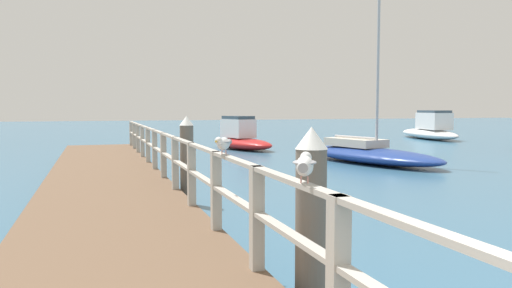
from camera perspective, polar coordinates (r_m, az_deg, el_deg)
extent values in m
cube|color=brown|center=(11.08, -16.85, -5.27)|extent=(2.58, 21.26, 0.49)
cube|color=#B2ADA3|center=(3.27, 9.48, -14.50)|extent=(0.12, 0.12, 1.00)
cube|color=#B2ADA3|center=(4.73, 0.09, -8.58)|extent=(0.12, 0.12, 1.00)
cube|color=#B2ADA3|center=(6.27, -4.65, -5.40)|extent=(0.12, 0.12, 1.00)
cube|color=#B2ADA3|center=(7.86, -7.48, -3.48)|extent=(0.12, 0.12, 1.00)
cube|color=#B2ADA3|center=(9.46, -9.34, -2.19)|extent=(0.12, 0.12, 1.00)
cube|color=#B2ADA3|center=(11.07, -10.67, -1.28)|extent=(0.12, 0.12, 1.00)
cube|color=#B2ADA3|center=(12.69, -11.65, -0.60)|extent=(0.12, 0.12, 1.00)
cube|color=#B2ADA3|center=(14.32, -12.41, -0.08)|extent=(0.12, 0.12, 1.00)
cube|color=#B2ADA3|center=(15.94, -13.02, 0.34)|extent=(0.12, 0.12, 1.00)
cube|color=#B2ADA3|center=(17.57, -13.51, 0.68)|extent=(0.12, 0.12, 1.00)
cube|color=#B2ADA3|center=(19.20, -13.92, 0.97)|extent=(0.12, 0.12, 1.00)
cube|color=#B2ADA3|center=(20.83, -14.27, 1.20)|extent=(0.12, 0.12, 1.00)
cube|color=#B2ADA3|center=(11.04, -10.70, 1.19)|extent=(0.10, 19.66, 0.04)
cube|color=#B2ADA3|center=(11.07, -10.67, -1.03)|extent=(0.10, 19.66, 0.04)
cylinder|color=#6B6056|center=(4.54, 6.35, -11.13)|extent=(0.28, 0.28, 1.67)
cone|color=white|center=(4.39, 6.45, 0.72)|extent=(0.29, 0.29, 0.20)
cylinder|color=#6B6056|center=(10.39, -8.01, -2.46)|extent=(0.28, 0.28, 1.67)
cone|color=white|center=(10.32, -8.06, 2.70)|extent=(0.29, 0.29, 0.20)
ellipsoid|color=white|center=(3.60, 5.65, -2.55)|extent=(0.24, 0.31, 0.15)
sphere|color=white|center=(3.77, 5.80, -1.56)|extent=(0.09, 0.09, 0.09)
cone|color=gold|center=(3.84, 5.85, -1.46)|extent=(0.04, 0.06, 0.02)
cone|color=#939399|center=(3.43, 5.50, -2.71)|extent=(0.10, 0.10, 0.07)
ellipsoid|color=#939399|center=(3.60, 5.65, -2.13)|extent=(0.26, 0.28, 0.04)
cylinder|color=tan|center=(3.61, 5.23, -4.14)|extent=(0.01, 0.01, 0.05)
cylinder|color=tan|center=(3.61, 6.03, -4.15)|extent=(0.01, 0.01, 0.05)
ellipsoid|color=white|center=(5.82, -3.77, 0.04)|extent=(0.26, 0.31, 0.15)
sphere|color=white|center=(5.65, -4.35, 0.37)|extent=(0.09, 0.09, 0.09)
cone|color=gold|center=(5.59, -4.57, 0.32)|extent=(0.05, 0.05, 0.02)
cone|color=#939399|center=(5.98, -3.24, 0.25)|extent=(0.10, 0.11, 0.07)
ellipsoid|color=#939399|center=(5.82, -3.77, 0.29)|extent=(0.27, 0.28, 0.04)
cylinder|color=tan|center=(5.83, -3.50, -0.94)|extent=(0.01, 0.01, 0.05)
cylinder|color=tan|center=(5.85, -3.97, -0.93)|extent=(0.01, 0.01, 0.05)
ellipsoid|color=red|center=(24.12, -1.53, 0.05)|extent=(2.70, 4.78, 0.57)
cube|color=white|center=(24.47, -2.09, 1.83)|extent=(1.45, 2.01, 0.91)
cube|color=#334756|center=(24.45, -2.09, 3.08)|extent=(1.34, 1.82, 0.16)
ellipsoid|color=white|center=(34.13, 19.35, 1.11)|extent=(3.21, 6.98, 0.66)
cube|color=white|center=(33.50, 19.89, 2.51)|extent=(1.73, 2.88, 1.05)
cube|color=#334756|center=(33.49, 19.92, 3.55)|extent=(1.61, 2.60, 0.16)
ellipsoid|color=navy|center=(18.71, 13.05, -1.27)|extent=(3.54, 6.87, 0.56)
cylinder|color=#B2B2B7|center=(18.53, 13.98, 11.02)|extent=(0.10, 0.10, 7.41)
cylinder|color=#B2B2B7|center=(19.25, 11.38, 0.79)|extent=(0.59, 2.26, 0.08)
cube|color=beige|center=(19.24, 11.44, 0.19)|extent=(1.69, 2.57, 0.30)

